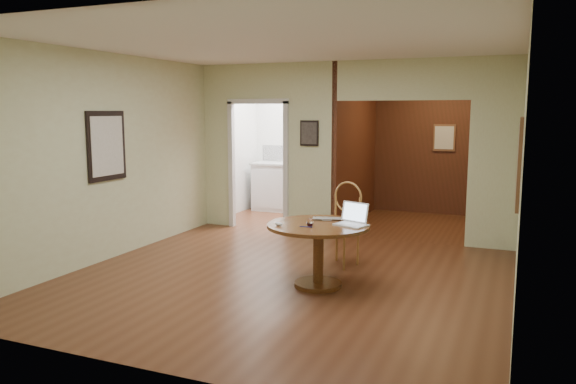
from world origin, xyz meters
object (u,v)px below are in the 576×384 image
at_px(chair, 343,219).
at_px(closed_laptop, 327,220).
at_px(dining_table, 318,240).
at_px(open_laptop, 353,219).

height_order(chair, closed_laptop, chair).
distance_m(dining_table, chair, 0.98).
bearing_deg(open_laptop, dining_table, -141.95).
height_order(open_laptop, closed_laptop, open_laptop).
relative_size(open_laptop, closed_laptop, 1.17).
relative_size(dining_table, closed_laptop, 3.35).
height_order(chair, open_laptop, chair).
xyz_separation_m(chair, open_laptop, (0.37, -0.86, 0.18)).
xyz_separation_m(open_laptop, closed_laptop, (-0.32, 0.09, -0.05)).
relative_size(chair, open_laptop, 2.68).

